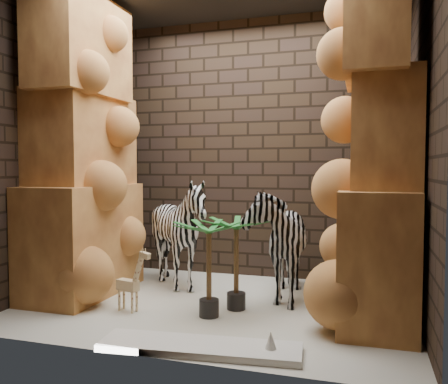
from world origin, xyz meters
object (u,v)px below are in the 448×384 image
(zebra_left, at_px, (179,239))
(giraffe_toy, at_px, (128,278))
(palm_back, at_px, (209,268))
(palm_front, at_px, (236,263))
(zebra_right, at_px, (276,233))
(surfboard, at_px, (200,347))

(zebra_left, xyz_separation_m, giraffe_toy, (-0.14, -0.85, -0.23))
(palm_back, bearing_deg, palm_front, 58.10)
(giraffe_toy, distance_m, palm_back, 0.75)
(zebra_right, xyz_separation_m, giraffe_toy, (-1.18, -0.84, -0.34))
(zebra_right, distance_m, surfboard, 1.63)
(giraffe_toy, height_order, surfboard, giraffe_toy)
(palm_back, xyz_separation_m, surfboard, (0.18, -0.71, -0.39))
(zebra_right, height_order, zebra_left, zebra_right)
(zebra_left, distance_m, palm_back, 0.99)
(zebra_left, distance_m, palm_front, 0.92)
(palm_back, bearing_deg, giraffe_toy, -174.62)
(palm_front, relative_size, surfboard, 0.59)
(palm_front, bearing_deg, palm_back, -121.90)
(giraffe_toy, relative_size, surfboard, 0.42)
(zebra_left, xyz_separation_m, palm_back, (0.60, -0.78, -0.11))
(zebra_left, height_order, palm_front, zebra_left)
(palm_front, bearing_deg, zebra_left, 146.43)
(zebra_left, bearing_deg, palm_back, -53.57)
(surfboard, bearing_deg, palm_front, 84.64)
(zebra_right, height_order, surfboard, zebra_right)
(zebra_left, relative_size, giraffe_toy, 1.94)
(zebra_right, bearing_deg, giraffe_toy, -152.84)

